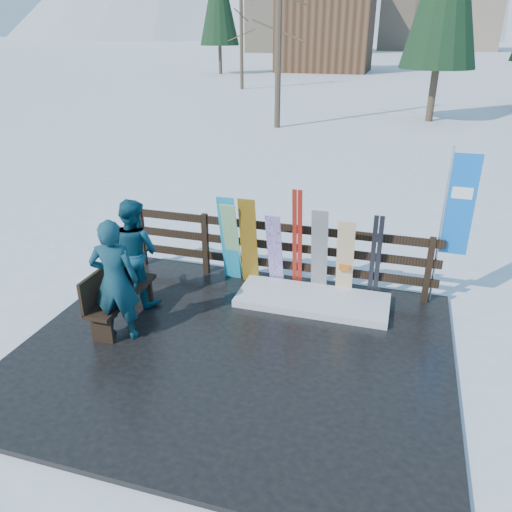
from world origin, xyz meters
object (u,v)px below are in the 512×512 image
(snowboard_4, at_px, (319,252))
(snowboard_5, at_px, (345,259))
(snowboard_0, at_px, (229,239))
(person_back, at_px, (134,252))
(snowboard_2, at_px, (249,242))
(snowboard_3, at_px, (275,251))
(rental_flag, at_px, (455,211))
(snowboard_1, at_px, (232,242))
(person_front, at_px, (115,281))
(bench, at_px, (117,291))

(snowboard_4, bearing_deg, snowboard_5, 0.00)
(snowboard_0, xyz_separation_m, person_back, (-1.24, -1.10, 0.07))
(snowboard_4, distance_m, person_back, 3.04)
(snowboard_4, relative_size, snowboard_5, 1.10)
(snowboard_2, relative_size, person_back, 0.93)
(snowboard_4, distance_m, snowboard_5, 0.44)
(snowboard_3, distance_m, snowboard_4, 0.77)
(rental_flag, xyz_separation_m, person_back, (-4.85, -1.37, -0.72))
(snowboard_1, relative_size, person_front, 0.86)
(snowboard_2, relative_size, person_front, 0.89)
(snowboard_0, bearing_deg, snowboard_3, 0.00)
(snowboard_1, relative_size, snowboard_4, 1.00)
(person_front, height_order, person_back, person_front)
(snowboard_5, xyz_separation_m, person_front, (-2.97, -2.16, 0.21))
(snowboard_4, relative_size, person_back, 0.89)
(snowboard_1, xyz_separation_m, snowboard_4, (1.54, 0.00, 0.01))
(snowboard_5, bearing_deg, person_back, -161.30)
(person_front, bearing_deg, snowboard_0, -129.41)
(snowboard_1, relative_size, rental_flag, 0.60)
(rental_flag, bearing_deg, person_back, -164.20)
(snowboard_4, height_order, person_front, person_front)
(snowboard_5, distance_m, person_back, 3.45)
(snowboard_3, height_order, rental_flag, rental_flag)
(snowboard_0, distance_m, snowboard_3, 0.83)
(snowboard_1, bearing_deg, snowboard_4, 0.00)
(snowboard_2, xyz_separation_m, rental_flag, (3.26, 0.27, 0.80))
(person_back, bearing_deg, snowboard_2, -132.65)
(snowboard_1, xyz_separation_m, snowboard_2, (0.31, 0.00, 0.05))
(bench, xyz_separation_m, snowboard_4, (2.79, 1.75, 0.26))
(snowboard_1, distance_m, rental_flag, 3.68)
(person_back, bearing_deg, snowboard_0, -125.60)
(snowboard_0, bearing_deg, person_front, -113.65)
(snowboard_4, height_order, rental_flag, rental_flag)
(bench, xyz_separation_m, rental_flag, (4.81, 2.02, 1.09))
(snowboard_2, height_order, rental_flag, rental_flag)
(snowboard_1, height_order, snowboard_5, snowboard_1)
(snowboard_3, distance_m, rental_flag, 2.95)
(rental_flag, height_order, person_back, rental_flag)
(snowboard_1, distance_m, person_front, 2.38)
(snowboard_2, xyz_separation_m, snowboard_4, (1.23, -0.00, -0.04))
(snowboard_4, distance_m, person_front, 3.33)
(snowboard_1, relative_size, snowboard_5, 1.10)
(person_front, distance_m, person_back, 1.09)
(snowboard_3, distance_m, snowboard_5, 1.20)
(snowboard_4, bearing_deg, bench, -147.90)
(snowboard_3, distance_m, person_front, 2.80)
(snowboard_1, height_order, rental_flag, rental_flag)
(snowboard_3, xyz_separation_m, person_front, (-1.77, -2.16, 0.22))
(bench, distance_m, snowboard_2, 2.36)
(snowboard_3, bearing_deg, snowboard_1, 180.00)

